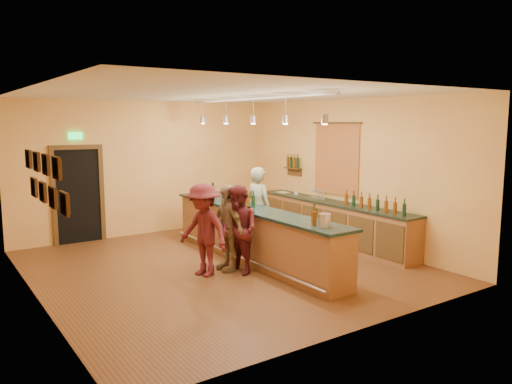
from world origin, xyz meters
TOP-DOWN VIEW (x-y plane):
  - floor at (0.00, 0.00)m, footprint 7.00×7.00m
  - ceiling at (0.00, 0.00)m, footprint 6.50×7.00m
  - wall_back at (0.00, 3.50)m, footprint 6.50×0.02m
  - wall_front at (0.00, -3.50)m, footprint 6.50×0.02m
  - wall_left at (-3.25, 0.00)m, footprint 0.02×7.00m
  - wall_right at (3.25, 0.00)m, footprint 0.02×7.00m
  - doorway at (-1.70, 3.47)m, footprint 1.15×0.09m
  - tapestry at (3.23, 0.40)m, footprint 0.03×1.40m
  - bottle_shelf at (3.17, 1.90)m, footprint 0.17×0.55m
  - picture_grid at (-3.21, -0.75)m, footprint 0.06×2.20m
  - back_counter at (2.97, 0.18)m, footprint 0.60×4.55m
  - tasting_bar at (0.69, -0.00)m, footprint 0.73×5.10m
  - pendant_track at (0.69, -0.00)m, footprint 0.11×4.60m
  - bartender at (1.27, 0.65)m, footprint 0.54×0.71m
  - customer_a at (0.02, -0.53)m, footprint 0.65×0.81m
  - customer_b at (-0.03, -0.22)m, footprint 0.40×0.93m
  - customer_c at (-0.55, -0.28)m, footprint 0.90×1.20m
  - bar_stool at (1.50, 0.75)m, footprint 0.32×0.32m

SIDE VIEW (x-z plane):
  - floor at x=0.00m, z-range 0.00..0.00m
  - back_counter at x=2.97m, z-range -0.15..1.12m
  - bar_stool at x=1.50m, z-range 0.18..0.83m
  - tasting_bar at x=0.69m, z-range -0.08..1.30m
  - customer_b at x=-0.03m, z-range 0.00..1.59m
  - customer_a at x=0.02m, z-range 0.00..1.60m
  - customer_c at x=-0.55m, z-range 0.00..1.65m
  - bartender at x=1.27m, z-range 0.00..1.77m
  - doorway at x=-1.70m, z-range -0.11..2.36m
  - wall_back at x=0.00m, z-range 0.00..3.20m
  - wall_front at x=0.00m, z-range 0.00..3.20m
  - wall_left at x=-3.25m, z-range 0.00..3.20m
  - wall_right at x=3.25m, z-range 0.00..3.20m
  - bottle_shelf at x=3.17m, z-range 1.39..1.94m
  - tapestry at x=3.23m, z-range 1.05..2.65m
  - picture_grid at x=-3.21m, z-range 1.60..2.30m
  - pendant_track at x=0.69m, z-range 2.73..3.24m
  - ceiling at x=0.00m, z-range 3.19..3.21m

